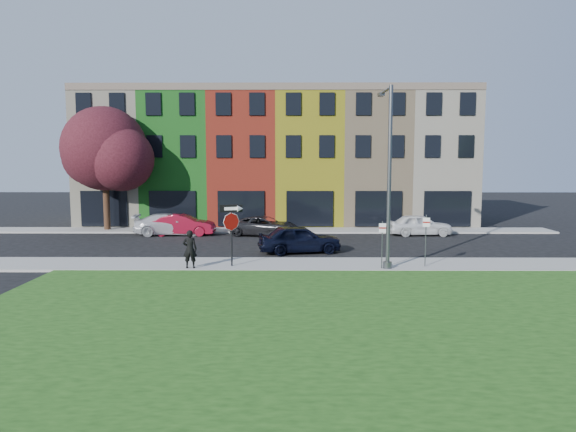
{
  "coord_description": "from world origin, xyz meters",
  "views": [
    {
      "loc": [
        -1.35,
        -21.02,
        4.99
      ],
      "look_at": [
        -1.5,
        4.0,
        2.28
      ],
      "focal_mm": 32.0,
      "sensor_mm": 36.0,
      "label": 1
    }
  ],
  "objects_px": {
    "stop_sign": "(231,222)",
    "man": "(190,249)",
    "sedan_near": "(300,239)",
    "street_lamp": "(388,177)"
  },
  "relations": [
    {
      "from": "stop_sign",
      "to": "street_lamp",
      "type": "distance_m",
      "value": 7.43
    },
    {
      "from": "sedan_near",
      "to": "street_lamp",
      "type": "bearing_deg",
      "value": -149.79
    },
    {
      "from": "man",
      "to": "stop_sign",
      "type": "bearing_deg",
      "value": -166.37
    },
    {
      "from": "sedan_near",
      "to": "stop_sign",
      "type": "bearing_deg",
      "value": 130.19
    },
    {
      "from": "stop_sign",
      "to": "man",
      "type": "height_order",
      "value": "stop_sign"
    },
    {
      "from": "stop_sign",
      "to": "street_lamp",
      "type": "bearing_deg",
      "value": -15.84
    },
    {
      "from": "sedan_near",
      "to": "street_lamp",
      "type": "xyz_separation_m",
      "value": [
        3.91,
        -4.37,
        3.47
      ]
    },
    {
      "from": "man",
      "to": "street_lamp",
      "type": "height_order",
      "value": "street_lamp"
    },
    {
      "from": "man",
      "to": "sedan_near",
      "type": "distance_m",
      "value": 6.82
    },
    {
      "from": "sedan_near",
      "to": "street_lamp",
      "type": "height_order",
      "value": "street_lamp"
    }
  ]
}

